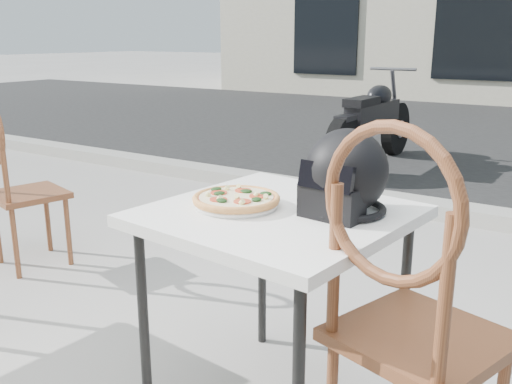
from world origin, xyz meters
The scene contains 8 objects.
curb centered at (0.00, 3.00, 0.06)m, with size 30.00×0.25×0.12m, color #9D9B93.
cafe_table_main centered at (0.06, 0.31, 0.70)m, with size 0.90×0.90×0.77m.
plate centered at (-0.08, 0.26, 0.78)m, with size 0.31×0.31×0.02m.
pizza centered at (-0.08, 0.26, 0.81)m, with size 0.40×0.40×0.04m.
helmet centered at (0.26, 0.40, 0.90)m, with size 0.31×0.32×0.29m.
cafe_chair_main centered at (0.58, 0.13, 0.64)m, with size 0.55×0.55×1.16m.
cafe_chair_side centered at (-1.92, 0.64, 0.57)m, with size 0.48×0.48×1.03m.
motorcycle centered at (-1.22, 4.47, 0.45)m, with size 0.53×2.05×1.02m.
Camera 1 is at (1.01, -1.31, 1.35)m, focal length 40.00 mm.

